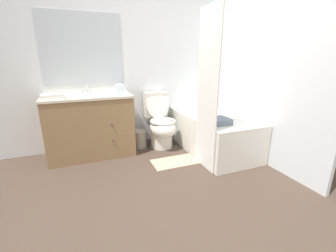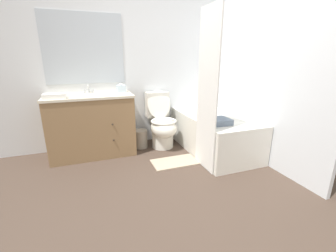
% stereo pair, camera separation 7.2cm
% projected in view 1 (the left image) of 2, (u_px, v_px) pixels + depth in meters
% --- Properties ---
extents(ground_plane, '(14.00, 14.00, 0.00)m').
position_uv_depth(ground_plane, '(184.00, 198.00, 2.19)').
color(ground_plane, '#47382D').
extents(wall_back, '(8.00, 0.06, 2.50)m').
position_uv_depth(wall_back, '(136.00, 62.00, 3.35)').
color(wall_back, silver).
rests_on(wall_back, ground_plane).
extents(wall_right, '(0.05, 2.70, 2.50)m').
position_uv_depth(wall_right, '(247.00, 63.00, 3.05)').
color(wall_right, silver).
rests_on(wall_right, ground_plane).
extents(vanity_cabinet, '(1.12, 0.59, 0.84)m').
position_uv_depth(vanity_cabinet, '(91.00, 125.00, 3.07)').
color(vanity_cabinet, olive).
rests_on(vanity_cabinet, ground_plane).
extents(sink_faucet, '(0.14, 0.12, 0.12)m').
position_uv_depth(sink_faucet, '(87.00, 91.00, 3.09)').
color(sink_faucet, silver).
rests_on(sink_faucet, vanity_cabinet).
extents(toilet, '(0.38, 0.64, 0.85)m').
position_uv_depth(toilet, '(161.00, 124.00, 3.38)').
color(toilet, silver).
rests_on(toilet, ground_plane).
extents(bathtub, '(0.76, 1.45, 0.52)m').
position_uv_depth(bathtub, '(212.00, 132.00, 3.30)').
color(bathtub, silver).
rests_on(bathtub, ground_plane).
extents(shower_curtain, '(0.01, 0.44, 1.85)m').
position_uv_depth(shower_curtain, '(207.00, 93.00, 2.57)').
color(shower_curtain, white).
rests_on(shower_curtain, ground_plane).
extents(wastebasket, '(0.21, 0.21, 0.27)m').
position_uv_depth(wastebasket, '(140.00, 139.00, 3.40)').
color(wastebasket, gray).
rests_on(wastebasket, ground_plane).
extents(tissue_box, '(0.12, 0.11, 0.12)m').
position_uv_depth(tissue_box, '(120.00, 89.00, 3.18)').
color(tissue_box, silver).
rests_on(tissue_box, vanity_cabinet).
extents(hand_towel_folded, '(0.26, 0.16, 0.06)m').
position_uv_depth(hand_towel_folded, '(53.00, 97.00, 2.66)').
color(hand_towel_folded, white).
rests_on(hand_towel_folded, vanity_cabinet).
extents(bath_towel_folded, '(0.29, 0.26, 0.07)m').
position_uv_depth(bath_towel_folded, '(217.00, 121.00, 2.81)').
color(bath_towel_folded, slate).
rests_on(bath_towel_folded, bathtub).
extents(bath_mat, '(0.59, 0.33, 0.02)m').
position_uv_depth(bath_mat, '(175.00, 162.00, 2.94)').
color(bath_mat, tan).
rests_on(bath_mat, ground_plane).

